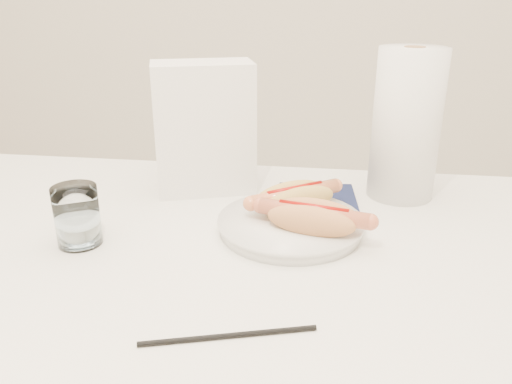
# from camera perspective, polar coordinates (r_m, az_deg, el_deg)

# --- Properties ---
(table) EXTENTS (1.20, 0.80, 0.75)m
(table) POSITION_cam_1_polar(r_m,az_deg,el_deg) (0.74, -5.49, -11.44)
(table) COLOR white
(table) RESTS_ON ground
(plate) EXTENTS (0.24, 0.24, 0.02)m
(plate) POSITION_cam_1_polar(r_m,az_deg,el_deg) (0.78, 3.85, -3.82)
(plate) COLOR white
(plate) RESTS_ON table
(hotdog_left) EXTENTS (0.14, 0.12, 0.04)m
(hotdog_left) POSITION_cam_1_polar(r_m,az_deg,el_deg) (0.81, 4.32, -0.67)
(hotdog_left) COLOR tan
(hotdog_left) RESTS_ON plate
(hotdog_right) EXTENTS (0.16, 0.09, 0.04)m
(hotdog_right) POSITION_cam_1_polar(r_m,az_deg,el_deg) (0.74, 6.38, -2.86)
(hotdog_right) COLOR tan
(hotdog_right) RESTS_ON plate
(water_glass) EXTENTS (0.06, 0.06, 0.09)m
(water_glass) POSITION_cam_1_polar(r_m,az_deg,el_deg) (0.77, -19.27, -2.51)
(water_glass) COLOR white
(water_glass) RESTS_ON table
(chopstick_far) EXTENTS (0.18, 0.06, 0.01)m
(chopstick_far) POSITION_cam_1_polar(r_m,az_deg,el_deg) (0.56, -3.06, -15.67)
(chopstick_far) COLOR black
(chopstick_far) RESTS_ON table
(napkin_box) EXTENTS (0.19, 0.14, 0.23)m
(napkin_box) POSITION_cam_1_polar(r_m,az_deg,el_deg) (0.91, -5.78, 7.08)
(napkin_box) COLOR white
(napkin_box) RESTS_ON table
(navy_napkin) EXTENTS (0.14, 0.14, 0.01)m
(navy_napkin) POSITION_cam_1_polar(r_m,az_deg,el_deg) (0.90, 6.80, -0.75)
(navy_napkin) COLOR #131B3D
(navy_napkin) RESTS_ON table
(paper_towel_roll) EXTENTS (0.14, 0.14, 0.26)m
(paper_towel_roll) POSITION_cam_1_polar(r_m,az_deg,el_deg) (0.91, 16.36, 7.18)
(paper_towel_roll) COLOR white
(paper_towel_roll) RESTS_ON table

